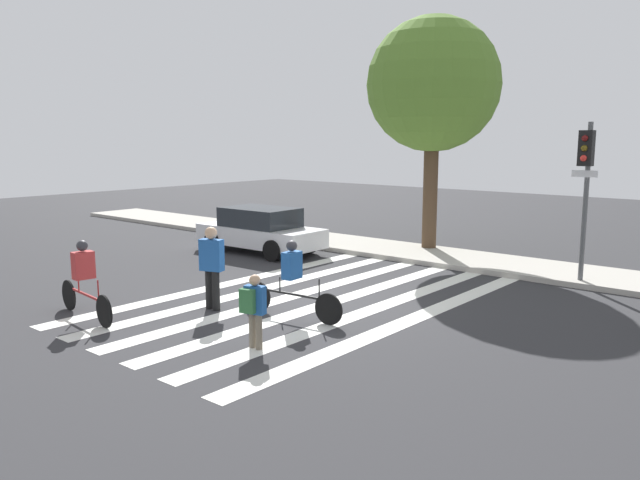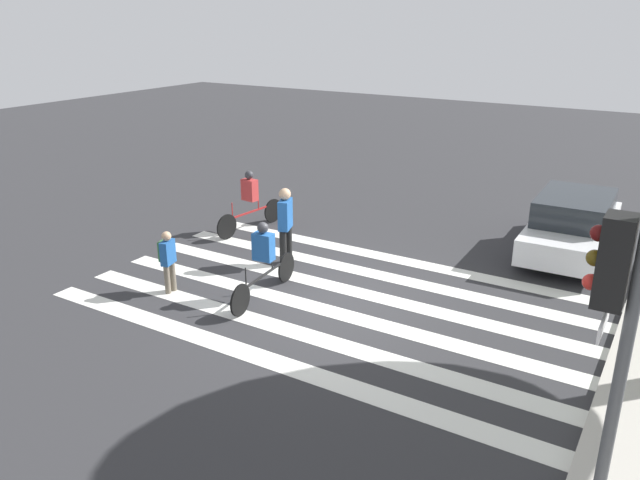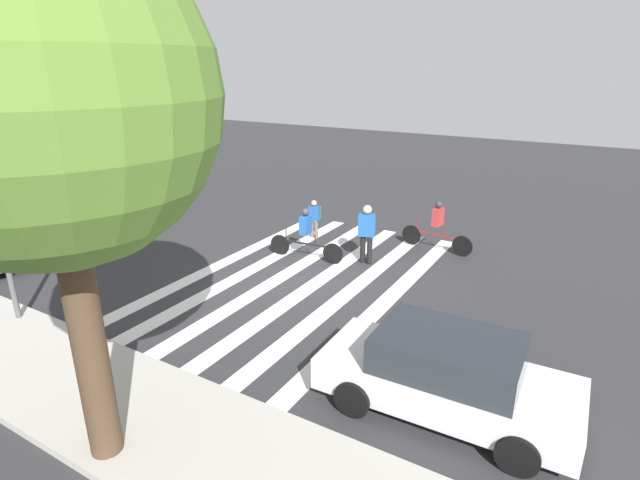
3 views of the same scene
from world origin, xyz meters
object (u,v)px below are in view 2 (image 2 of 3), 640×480
at_px(pedestrian_adult_tall_backpack, 167,257).
at_px(car_parked_silver_sedan, 572,224).
at_px(cyclist_far_lane, 264,257).
at_px(pedestrian_child_with_backpack, 285,222).
at_px(cyclist_mid_street, 250,199).
at_px(traffic_light, 613,323).

relative_size(pedestrian_adult_tall_backpack, car_parked_silver_sedan, 0.31).
bearing_deg(cyclist_far_lane, pedestrian_child_with_backpack, -164.62).
bearing_deg(cyclist_mid_street, pedestrian_child_with_backpack, 62.39).
height_order(traffic_light, pedestrian_adult_tall_backpack, traffic_light).
distance_m(pedestrian_adult_tall_backpack, car_parked_silver_sedan, 9.24).
relative_size(traffic_light, car_parked_silver_sedan, 0.94).
distance_m(pedestrian_adult_tall_backpack, cyclist_mid_street, 4.03).
bearing_deg(cyclist_mid_street, car_parked_silver_sedan, 116.01).
distance_m(cyclist_far_lane, cyclist_mid_street, 4.16).
bearing_deg(cyclist_far_lane, cyclist_mid_street, -144.20).
bearing_deg(pedestrian_child_with_backpack, pedestrian_adult_tall_backpack, 134.89).
xyz_separation_m(pedestrian_adult_tall_backpack, cyclist_far_lane, (-0.79, 1.82, 0.09)).
bearing_deg(traffic_light, cyclist_far_lane, -118.52).
bearing_deg(car_parked_silver_sedan, traffic_light, 9.41).
bearing_deg(pedestrian_adult_tall_backpack, pedestrian_child_with_backpack, 139.79).
height_order(traffic_light, car_parked_silver_sedan, traffic_light).
xyz_separation_m(pedestrian_child_with_backpack, car_parked_silver_sedan, (-4.03, 5.37, -0.27)).
height_order(pedestrian_adult_tall_backpack, cyclist_far_lane, cyclist_far_lane).
xyz_separation_m(traffic_light, car_parked_silver_sedan, (-9.27, -1.79, -2.06)).
distance_m(cyclist_far_lane, car_parked_silver_sedan, 7.43).
distance_m(traffic_light, car_parked_silver_sedan, 9.67).
relative_size(cyclist_far_lane, car_parked_silver_sedan, 0.57).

